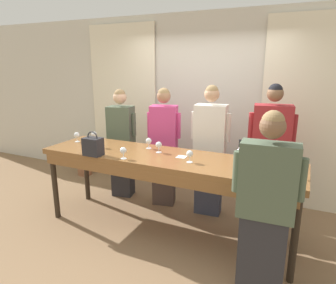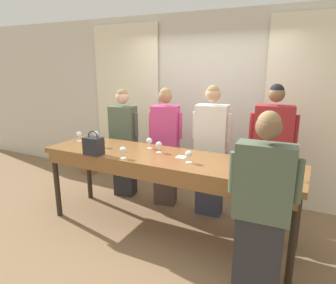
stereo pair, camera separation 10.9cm
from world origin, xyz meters
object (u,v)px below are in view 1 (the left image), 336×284
(wine_glass_center_mid, at_px, (301,170))
(host_pouring, at_px, (265,209))
(wine_bottle, at_px, (239,158))
(wine_glass_center_left, at_px, (190,154))
(wine_glass_back_mid, at_px, (77,135))
(wine_glass_center_right, at_px, (100,140))
(handbag, at_px, (93,146))
(wine_glass_front_right, at_px, (149,141))
(guest_striped_shirt, at_px, (269,157))
(wine_glass_back_left, at_px, (159,145))
(potted_plant, at_px, (84,158))
(wine_glass_front_mid, at_px, (123,151))
(tasting_bar, at_px, (164,163))
(wine_glass_front_left, at_px, (94,135))
(guest_cream_sweater, at_px, (210,151))
(guest_olive_jacket, at_px, (122,143))
(guest_pink_top, at_px, (164,147))

(wine_glass_center_mid, height_order, host_pouring, host_pouring)
(wine_bottle, relative_size, wine_glass_center_left, 2.28)
(wine_bottle, relative_size, wine_glass_back_mid, 2.28)
(wine_glass_center_right, bearing_deg, host_pouring, -16.54)
(handbag, bearing_deg, wine_bottle, 8.69)
(wine_bottle, height_order, wine_glass_front_right, wine_bottle)
(wine_glass_front_right, distance_m, guest_striped_shirt, 1.52)
(wine_glass_back_left, bearing_deg, potted_plant, 153.48)
(wine_glass_front_mid, distance_m, wine_glass_center_mid, 1.87)
(tasting_bar, relative_size, wine_glass_center_mid, 22.82)
(wine_bottle, xyz_separation_m, wine_glass_center_left, (-0.54, -0.02, -0.02))
(wine_glass_center_left, bearing_deg, wine_glass_front_left, 168.69)
(tasting_bar, distance_m, wine_glass_front_right, 0.43)
(wine_glass_front_left, bearing_deg, wine_glass_center_right, -38.95)
(wine_glass_front_right, relative_size, wine_glass_center_left, 1.00)
(wine_glass_front_left, relative_size, guest_cream_sweater, 0.08)
(wine_glass_center_mid, xyz_separation_m, wine_glass_center_right, (-2.39, 0.10, 0.00))
(wine_glass_center_right, bearing_deg, tasting_bar, 0.24)
(wine_glass_front_mid, height_order, guest_striped_shirt, guest_striped_shirt)
(wine_glass_front_mid, bearing_deg, wine_glass_center_left, 15.14)
(wine_glass_center_left, bearing_deg, guest_cream_sweater, 90.89)
(wine_glass_center_mid, distance_m, wine_glass_back_left, 1.62)
(wine_glass_front_left, relative_size, wine_glass_center_mid, 1.00)
(guest_striped_shirt, bearing_deg, wine_glass_center_mid, -65.67)
(host_pouring, bearing_deg, guest_olive_jacket, 149.66)
(guest_pink_top, xyz_separation_m, host_pouring, (1.59, -1.35, -0.01))
(guest_cream_sweater, bearing_deg, tasting_bar, -115.32)
(tasting_bar, bearing_deg, guest_pink_top, 116.25)
(tasting_bar, height_order, wine_glass_center_right, wine_glass_center_right)
(tasting_bar, xyz_separation_m, guest_striped_shirt, (1.10, 0.71, 0.02))
(wine_glass_center_mid, bearing_deg, wine_glass_front_mid, -174.55)
(wine_glass_front_mid, relative_size, guest_olive_jacket, 0.08)
(tasting_bar, bearing_deg, wine_glass_front_mid, -143.86)
(wine_glass_center_mid, relative_size, wine_glass_center_right, 1.00)
(handbag, xyz_separation_m, guest_striped_shirt, (1.89, 1.03, -0.17))
(wine_glass_front_mid, bearing_deg, wine_glass_center_right, 152.44)
(wine_bottle, height_order, wine_glass_center_mid, wine_bottle)
(wine_glass_front_mid, bearing_deg, wine_glass_front_right, 83.57)
(guest_pink_top, bearing_deg, guest_cream_sweater, 0.00)
(handbag, relative_size, wine_glass_front_left, 2.13)
(wine_glass_back_left, height_order, guest_cream_sweater, guest_cream_sweater)
(wine_glass_front_mid, relative_size, wine_glass_front_right, 1.00)
(host_pouring, xyz_separation_m, potted_plant, (-3.47, 1.81, -0.56))
(wine_glass_front_mid, relative_size, wine_glass_center_mid, 1.00)
(wine_glass_center_left, distance_m, host_pouring, 1.07)
(wine_glass_center_left, xyz_separation_m, wine_glass_center_right, (-1.26, 0.08, 0.00))
(wine_glass_back_left, distance_m, guest_pink_top, 0.67)
(tasting_bar, relative_size, guest_cream_sweater, 1.75)
(host_pouring, distance_m, potted_plant, 3.96)
(wine_glass_center_right, height_order, guest_cream_sweater, guest_cream_sweater)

